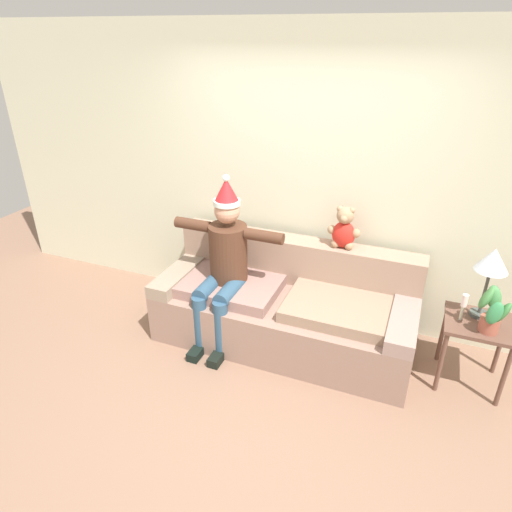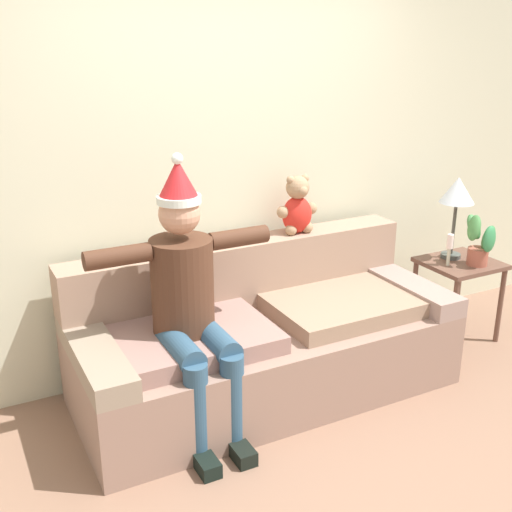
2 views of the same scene
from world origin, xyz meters
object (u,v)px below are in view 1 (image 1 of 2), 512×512
Objects in this scene: couch at (286,306)px; candle_tall at (464,304)px; side_table at (477,333)px; potted_plant at (493,312)px; teddy_bear at (344,229)px; table_lamp at (492,263)px; person_seated at (224,261)px.

couch reaches higher than candle_tall.
side_table is 0.30m from potted_plant.
teddy_bear reaches higher than side_table.
table_lamp is 0.36m from candle_tall.
table_lamp is 0.36m from potted_plant.
couch is at bearing 179.30° from side_table.
couch is 1.49× the size of person_seated.
person_seated reaches higher than teddy_bear.
table_lamp is (-0.01, 0.09, 0.56)m from side_table.
table_lamp is at bearing 2.70° from couch.
potted_plant is (1.21, -0.42, -0.29)m from teddy_bear.
candle_tall is (-0.19, 0.09, -0.03)m from potted_plant.
potted_plant is at bearing -4.53° from couch.
person_seated is 1.96m from candle_tall.
side_table is (1.16, -0.32, -0.56)m from teddy_bear.
couch is 3.89× the size of side_table.
side_table is (1.57, -0.02, 0.15)m from couch.
table_lamp is (1.15, -0.22, 0.00)m from teddy_bear.
side_table is 2.61× the size of candle_tall.
teddy_bear is (0.41, 0.30, 0.71)m from couch.
candle_tall is (1.02, -0.34, -0.32)m from teddy_bear.
person_seated is 6.84× the size of candle_tall.
potted_plant reaches higher than candle_tall.
person_seated is 2.62× the size of side_table.
side_table is 0.28m from candle_tall.
side_table is 0.57m from table_lamp.
person_seated reaches higher than couch.
teddy_bear is 0.65× the size of side_table.
person_seated is at bearing -162.23° from couch.
candle_tall reaches higher than side_table.
teddy_bear is at bearing 169.06° from table_lamp.
couch is at bearing -177.30° from table_lamp.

